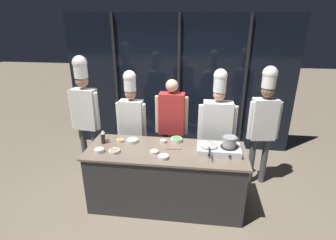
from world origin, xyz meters
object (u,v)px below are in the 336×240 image
stock_pot (230,141)px  serving_spoon_slotted (177,149)px  prep_bowl_bean_sprouts (132,140)px  prep_bowl_carrots (120,140)px  chef_line (217,121)px  chef_sous (132,116)px  prep_bowl_garlic (164,157)px  prep_bowl_mushrooms (114,151)px  person_guest (172,120)px  squeeze_bottle_soy (103,138)px  prep_bowl_rice (99,150)px  prep_bowl_shrimp (154,152)px  prep_bowl_scallions (176,139)px  prep_bowl_chicken (163,141)px  portable_stove (219,149)px  chef_pastry (264,116)px  chef_head (85,106)px  frying_pan (209,144)px  squeeze_bottle_clear (103,136)px

stock_pot → serving_spoon_slotted: size_ratio=0.95×
prep_bowl_bean_sprouts → prep_bowl_carrots: size_ratio=1.66×
chef_line → chef_sous: bearing=0.3°
prep_bowl_garlic → prep_bowl_mushrooms: prep_bowl_garlic is taller
person_guest → prep_bowl_bean_sprouts: bearing=47.1°
squeeze_bottle_soy → prep_bowl_rice: size_ratio=1.45×
squeeze_bottle_soy → prep_bowl_shrimp: 0.82m
prep_bowl_scallions → prep_bowl_chicken: 0.20m
portable_stove → chef_sous: 1.55m
prep_bowl_carrots → prep_bowl_rice: prep_bowl_rice is taller
squeeze_bottle_soy → prep_bowl_carrots: squeeze_bottle_soy is taller
stock_pot → prep_bowl_mushrooms: 1.56m
stock_pot → prep_bowl_bean_sprouts: size_ratio=1.26×
stock_pot → chef_line: size_ratio=0.11×
portable_stove → prep_bowl_chicken: 0.82m
prep_bowl_bean_sprouts → person_guest: person_guest is taller
prep_bowl_chicken → chef_pastry: 1.61m
prep_bowl_carrots → chef_head: bearing=144.5°
chef_line → squeeze_bottle_soy: bearing=20.5°
chef_sous → prep_bowl_bean_sprouts: bearing=106.2°
prep_bowl_scallions → prep_bowl_chicken: (-0.19, -0.06, -0.01)m
frying_pan → serving_spoon_slotted: 0.46m
frying_pan → person_guest: 0.93m
prep_bowl_scallions → chef_head: bearing=165.4°
portable_stove → prep_bowl_shrimp: bearing=-171.6°
prep_bowl_bean_sprouts → chef_sous: bearing=104.9°
prep_bowl_scallions → chef_pastry: size_ratio=0.09×
frying_pan → stock_pot: 0.27m
serving_spoon_slotted → person_guest: 0.72m
prep_bowl_chicken → serving_spoon_slotted: prep_bowl_chicken is taller
stock_pot → prep_bowl_scallions: 0.80m
squeeze_bottle_soy → squeeze_bottle_clear: bearing=109.2°
person_guest → chef_pastry: bearing=-179.4°
stock_pot → prep_bowl_rice: 1.77m
chef_line → portable_stove: bearing=89.4°
prep_bowl_bean_sprouts → prep_bowl_chicken: size_ratio=1.76×
stock_pot → prep_bowl_carrots: stock_pot is taller
prep_bowl_shrimp → squeeze_bottle_soy: bearing=165.8°
prep_bowl_rice → serving_spoon_slotted: size_ratio=0.59×
chef_line → squeeze_bottle_clear: bearing=18.0°
person_guest → chef_line: chef_line is taller
frying_pan → prep_bowl_chicken: size_ratio=4.48×
squeeze_bottle_clear → chef_sous: size_ratio=0.10×
serving_spoon_slotted → prep_bowl_rice: bearing=-167.7°
frying_pan → prep_bowl_garlic: (-0.59, -0.25, -0.10)m
portable_stove → prep_bowl_shrimp: 0.88m
prep_bowl_carrots → chef_sous: size_ratio=0.06×
prep_bowl_carrots → prep_bowl_mushrooms: size_ratio=0.66×
stock_pot → prep_bowl_bean_sprouts: bearing=173.2°
prep_bowl_bean_sprouts → prep_bowl_chicken: bearing=5.0°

